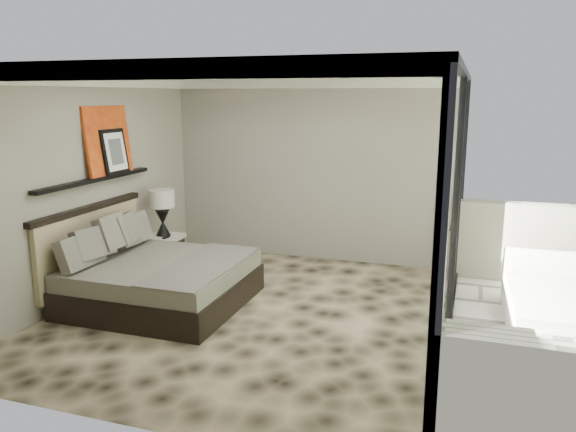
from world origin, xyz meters
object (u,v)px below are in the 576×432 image
(nightstand, at_px, (163,253))
(table_lamp, at_px, (162,206))
(bed, at_px, (154,277))
(lounger, at_px, (547,308))

(nightstand, xyz_separation_m, table_lamp, (-0.00, 0.03, 0.70))
(table_lamp, bearing_deg, nightstand, -83.81)
(nightstand, distance_m, table_lamp, 0.70)
(bed, bearing_deg, table_lamp, 115.88)
(lounger, bearing_deg, nightstand, 172.97)
(table_lamp, distance_m, lounger, 5.28)
(bed, distance_m, nightstand, 1.39)
(nightstand, bearing_deg, table_lamp, 112.93)
(nightstand, relative_size, table_lamp, 0.75)
(table_lamp, xyz_separation_m, lounger, (5.21, -0.50, -0.75))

